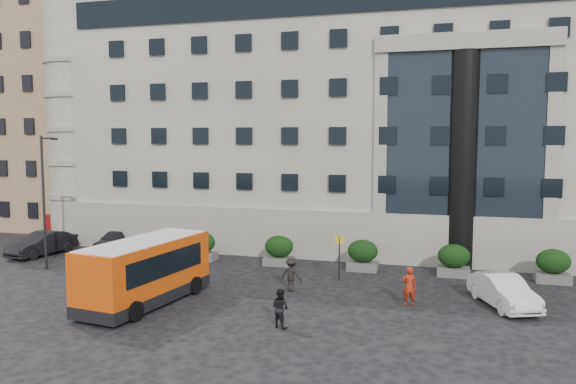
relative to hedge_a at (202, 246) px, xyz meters
name	(u,v)px	position (x,y,z in m)	size (l,w,h in m)	color
ground	(211,298)	(4.00, -7.80, -0.93)	(120.00, 120.00, 0.00)	black
civic_building	(384,124)	(10.00, 14.20, 8.07)	(44.00, 24.00, 18.00)	gray
entrance_column	(463,161)	(16.00, 2.50, 5.57)	(1.80, 1.80, 13.00)	black
apartment_near	(58,115)	(-20.00, 12.20, 9.07)	(14.00, 14.00, 20.00)	#927755
apartment_far	(132,113)	(-23.00, 30.20, 10.07)	(13.00, 13.00, 22.00)	olive
hedge_a	(202,246)	(0.00, 0.00, 0.00)	(1.80, 1.26, 1.84)	#595956
hedge_b	(279,250)	(5.20, 0.00, 0.00)	(1.80, 1.26, 1.84)	#595956
hedge_c	(363,255)	(10.40, 0.00, 0.00)	(1.80, 1.26, 1.84)	#595956
hedge_d	(454,260)	(15.60, 0.00, 0.00)	(1.80, 1.26, 1.84)	#595956
hedge_e	(553,266)	(20.80, 0.00, 0.00)	(1.80, 1.26, 1.84)	#595956
street_lamp	(44,197)	(-7.94, -4.80, 3.44)	(1.16, 0.18, 8.00)	#262628
bus_stop_sign	(339,250)	(9.50, -2.80, 0.80)	(0.50, 0.08, 2.52)	#262628
minibus	(145,269)	(1.42, -9.54, 0.76)	(3.55, 7.63, 3.06)	#DB470A
red_truck	(79,218)	(-13.46, 5.92, 0.46)	(2.76, 5.22, 2.71)	maroon
parked_car_b	(42,244)	(-10.95, -1.52, -0.14)	(1.67, 4.78, 1.58)	black
parked_car_c	(115,240)	(-7.50, 1.72, -0.31)	(1.74, 4.28, 1.24)	black
parked_car_d	(140,232)	(-7.50, 5.08, -0.29)	(2.11, 4.58, 1.27)	black
white_taxi	(503,291)	(17.76, -5.45, -0.18)	(1.59, 4.55, 1.50)	silver
pedestrian_a	(409,286)	(13.51, -6.48, 0.00)	(0.68, 0.45, 1.87)	#A72410
pedestrian_b	(280,308)	(8.53, -11.00, -0.10)	(0.80, 0.62, 1.65)	black
pedestrian_c	(291,275)	(7.52, -5.56, -0.05)	(1.13, 0.65, 1.75)	black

